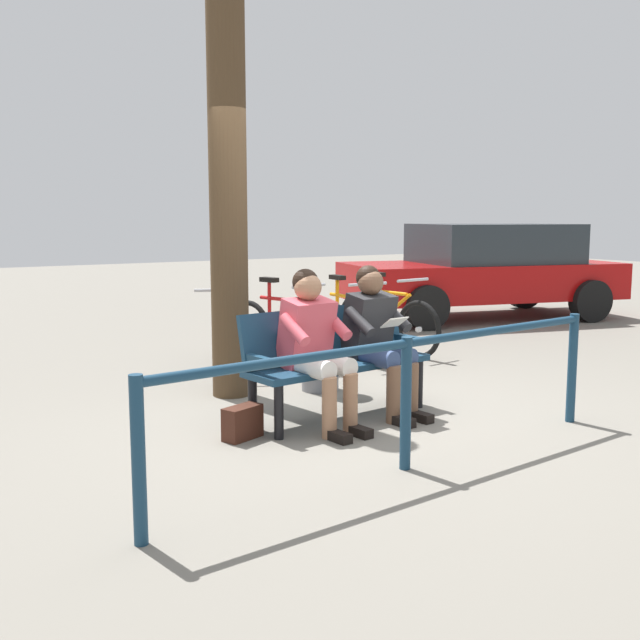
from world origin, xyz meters
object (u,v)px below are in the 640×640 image
Objects in this scene: person_reading at (377,333)px; litter_bin at (320,347)px; bench at (334,353)px; bicycle_blue at (346,328)px; handbag at (243,423)px; tree_trunk at (228,188)px; bicycle_black at (281,332)px; person_companion at (315,341)px; bicycle_silver at (387,322)px; bicycle_red at (219,336)px; parked_car at (485,269)px.

litter_bin is at bearing -99.04° from person_reading.
bicycle_blue is (-1.40, -1.89, -0.15)m from bench.
tree_trunk is (-0.51, -1.25, 1.71)m from handbag.
bicycle_black is (-1.06, -0.96, -1.47)m from tree_trunk.
person_companion is 0.72× the size of bicycle_silver.
handbag is at bearing 1.91° from bicycle_red.
bicycle_red is at bearing -99.30° from bicycle_silver.
litter_bin is at bearing -142.45° from handbag.
bicycle_blue is 0.76m from bicycle_black.
person_reading is at bearing -24.05° from bicycle_black.
bicycle_silver is at bearing -143.45° from handbag.
bicycle_blue is 0.37× the size of parked_car.
bench is at bearing 64.86° from litter_bin.
person_reading is 0.71× the size of bicycle_blue.
bench is 0.45× the size of tree_trunk.
tree_trunk is at bearing 38.89° from parked_car.
handbag is 2.18m from tree_trunk.
person_companion is 1.23m from litter_bin.
tree_trunk is at bearing -111.99° from handbag.
person_reading reaches higher than bicycle_black.
litter_bin is at bearing 40.16° from bicycle_red.
handbag is 3.12m from bicycle_blue.
litter_bin is at bearing -61.13° from bicycle_silver.
person_companion is (0.30, 0.20, 0.16)m from bench.
bench is at bearing -52.61° from bicycle_silver.
person_reading is at bearing 32.07° from bicycle_red.
bicycle_black is at bearing -105.06° from person_reading.
parked_car is (-5.23, -1.49, 0.41)m from bicycle_red.
tree_trunk is 3.03m from bicycle_silver.
bicycle_red is at bearing -108.92° from tree_trunk.
tree_trunk is at bearing -63.16° from bicycle_black.
person_reading is at bearing -177.33° from handbag.
handbag is 0.19× the size of bicycle_red.
litter_bin is (-0.37, -0.80, -0.11)m from bench.
handbag is 0.08× the size of tree_trunk.
bicycle_blue is (-1.07, -2.02, -0.31)m from person_reading.
bicycle_blue is (-1.71, -2.09, -0.30)m from person_companion.
bicycle_silver is 1.06× the size of bicycle_red.
bicycle_silver is at bearing -143.44° from person_companion.
bench is 0.39m from person_reading.
parked_car reaches higher than bench.
parked_car is at bearing -155.65° from tree_trunk.
person_companion is 4.00× the size of handbag.
parked_car reaches higher than person_reading.
person_companion is 6.67m from parked_car.
person_companion is 0.73× the size of bicycle_black.
person_reading is 1.00× the size of person_companion.
parked_car is (-4.81, -2.80, 0.37)m from litter_bin.
bicycle_red is (-0.86, -2.29, 0.24)m from handbag.
bicycle_black is 4.81m from parked_car.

